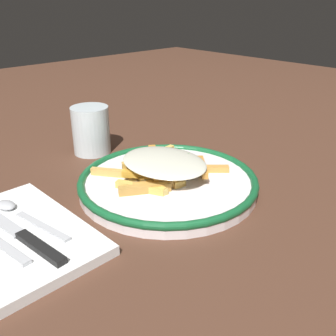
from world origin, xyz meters
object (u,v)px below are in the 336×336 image
at_px(napkin, 16,236).
at_px(water_glass, 89,131).
at_px(spoon, 20,213).
at_px(plate, 168,182).
at_px(fries_heap, 162,167).
at_px(knife, 22,235).

distance_m(napkin, water_glass, 0.31).
bearing_deg(napkin, spoon, 57.18).
distance_m(plate, spoon, 0.23).
distance_m(fries_heap, spoon, 0.23).
bearing_deg(fries_heap, knife, -179.81).
height_order(knife, spoon, spoon).
bearing_deg(knife, napkin, 96.05).
relative_size(plate, spoon, 1.93).
bearing_deg(napkin, plate, -7.21).
xyz_separation_m(plate, fries_heap, (-0.00, 0.01, 0.02)).
relative_size(knife, spoon, 1.38).
height_order(napkin, water_glass, water_glass).
height_order(fries_heap, water_glass, water_glass).
bearing_deg(plate, fries_heap, 93.38).
xyz_separation_m(fries_heap, spoon, (-0.22, 0.05, -0.02)).
bearing_deg(water_glass, knife, -138.39).
xyz_separation_m(napkin, water_glass, (0.24, 0.19, 0.04)).
height_order(plate, water_glass, water_glass).
relative_size(knife, water_glass, 2.23).
xyz_separation_m(fries_heap, water_glass, (-0.00, 0.21, 0.01)).
bearing_deg(spoon, knife, -110.79).
height_order(fries_heap, spoon, fries_heap).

